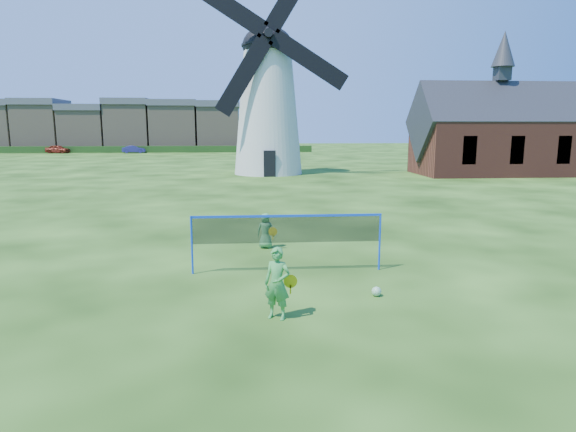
# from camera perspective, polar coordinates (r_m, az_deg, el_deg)

# --- Properties ---
(ground) EXTENTS (220.00, 220.00, 0.00)m
(ground) POSITION_cam_1_polar(r_m,az_deg,el_deg) (12.92, -0.72, -6.97)
(ground) COLOR black
(ground) RESTS_ON ground
(windmill) EXTENTS (12.44, 5.61, 17.05)m
(windmill) POSITION_cam_1_polar(r_m,az_deg,el_deg) (41.41, -2.33, 13.06)
(windmill) COLOR silver
(windmill) RESTS_ON ground
(chapel) EXTENTS (13.41, 6.50, 11.34)m
(chapel) POSITION_cam_1_polar(r_m,az_deg,el_deg) (44.28, 23.03, 8.57)
(chapel) COLOR brown
(chapel) RESTS_ON ground
(badminton_net) EXTENTS (5.05, 0.05, 1.55)m
(badminton_net) POSITION_cam_1_polar(r_m,az_deg,el_deg) (13.04, -0.10, -1.63)
(badminton_net) COLOR blue
(badminton_net) RESTS_ON ground
(player_girl) EXTENTS (0.74, 0.55, 1.47)m
(player_girl) POSITION_cam_1_polar(r_m,az_deg,el_deg) (9.96, -1.24, -7.79)
(player_girl) COLOR green
(player_girl) RESTS_ON ground
(player_boy) EXTENTS (0.67, 0.49, 1.13)m
(player_boy) POSITION_cam_1_polar(r_m,az_deg,el_deg) (15.78, -2.59, -1.69)
(player_boy) COLOR #4A994F
(player_boy) RESTS_ON ground
(play_ball) EXTENTS (0.22, 0.22, 0.22)m
(play_ball) POSITION_cam_1_polar(r_m,az_deg,el_deg) (11.61, 10.17, -8.56)
(play_ball) COLOR green
(play_ball) RESTS_ON ground
(terraced_houses) EXTENTS (49.76, 8.40, 8.38)m
(terraced_houses) POSITION_cam_1_polar(r_m,az_deg,el_deg) (88.33, -22.10, 9.60)
(terraced_houses) COLOR #907860
(terraced_houses) RESTS_ON ground
(hedge) EXTENTS (62.00, 0.80, 1.00)m
(hedge) POSITION_cam_1_polar(r_m,az_deg,el_deg) (81.20, -19.74, 7.24)
(hedge) COLOR #193814
(hedge) RESTS_ON ground
(car_left) EXTENTS (3.87, 2.31, 1.24)m
(car_left) POSITION_cam_1_polar(r_m,az_deg,el_deg) (82.40, -25.02, 7.00)
(car_left) COLOR maroon
(car_left) RESTS_ON ground
(car_right) EXTENTS (3.49, 1.62, 1.11)m
(car_right) POSITION_cam_1_polar(r_m,az_deg,el_deg) (79.03, -17.37, 7.35)
(car_right) COLOR navy
(car_right) RESTS_ON ground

